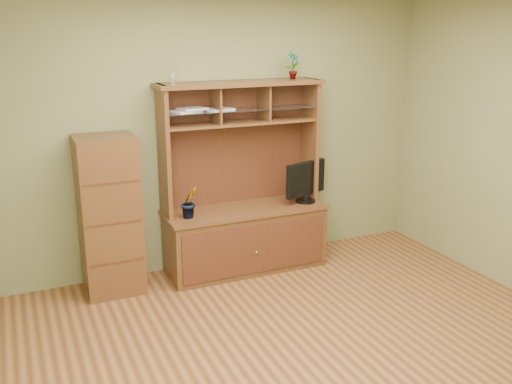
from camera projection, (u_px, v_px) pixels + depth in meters
room at (323, 183)px, 3.99m from camera, size 4.54×4.04×2.74m
media_hutch at (244, 219)px, 5.79m from camera, size 1.66×0.61×1.90m
monitor at (306, 181)px, 5.87m from camera, size 0.52×0.22×0.42m
orchid_plant at (190, 202)px, 5.41m from camera, size 0.20×0.17×0.31m
top_plant at (293, 65)px, 5.65m from camera, size 0.16×0.13×0.27m
reed_diffuser at (173, 71)px, 5.18m from camera, size 0.06×0.06×0.30m
magazines at (198, 110)px, 5.38m from camera, size 0.65×0.29×0.04m
side_cabinet at (110, 216)px, 5.22m from camera, size 0.53×0.48×1.48m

